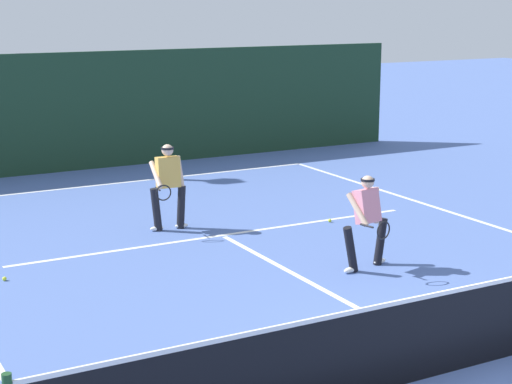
# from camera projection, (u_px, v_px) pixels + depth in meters

# --- Properties ---
(ground_plane) EXTENTS (80.00, 80.00, 0.00)m
(ground_plane) POSITION_uv_depth(u_px,v_px,m) (467.00, 367.00, 9.97)
(ground_plane) COLOR #4E69AB
(court_line_baseline_far) EXTENTS (9.72, 0.10, 0.01)m
(court_line_baseline_far) POSITION_uv_depth(u_px,v_px,m) (124.00, 182.00, 20.03)
(court_line_baseline_far) COLOR white
(court_line_baseline_far) RESTS_ON ground_plane
(court_line_service) EXTENTS (7.92, 0.10, 0.01)m
(court_line_service) POSITION_uv_depth(u_px,v_px,m) (222.00, 235.00, 15.54)
(court_line_service) COLOR white
(court_line_service) RESTS_ON ground_plane
(court_line_centre) EXTENTS (0.10, 6.40, 0.01)m
(court_line_centre) POSITION_uv_depth(u_px,v_px,m) (320.00, 288.00, 12.71)
(court_line_centre) COLOR white
(court_line_centre) RESTS_ON ground_plane
(tennis_net) EXTENTS (10.66, 0.09, 1.09)m
(tennis_net) POSITION_uv_depth(u_px,v_px,m) (470.00, 325.00, 9.86)
(tennis_net) COLOR #1E4723
(tennis_net) RESTS_ON ground_plane
(player_near) EXTENTS (1.00, 0.87, 1.53)m
(player_near) POSITION_uv_depth(u_px,v_px,m) (367.00, 218.00, 13.45)
(player_near) COLOR black
(player_near) RESTS_ON ground_plane
(player_far) EXTENTS (0.85, 0.89, 1.63)m
(player_far) POSITION_uv_depth(u_px,v_px,m) (168.00, 183.00, 15.74)
(player_far) COLOR black
(player_far) RESTS_ON ground_plane
(tennis_ball) EXTENTS (0.07, 0.07, 0.07)m
(tennis_ball) POSITION_uv_depth(u_px,v_px,m) (330.00, 220.00, 16.46)
(tennis_ball) COLOR #D1E033
(tennis_ball) RESTS_ON ground_plane
(tennis_ball_extra) EXTENTS (0.07, 0.07, 0.07)m
(tennis_ball_extra) POSITION_uv_depth(u_px,v_px,m) (4.00, 279.00, 13.03)
(tennis_ball_extra) COLOR #D1E033
(tennis_ball_extra) RESTS_ON ground_plane
(back_fence_windscreen) EXTENTS (17.81, 0.12, 2.97)m
(back_fence_windscreen) POSITION_uv_depth(u_px,v_px,m) (94.00, 111.00, 21.42)
(back_fence_windscreen) COLOR #1B3824
(back_fence_windscreen) RESTS_ON ground_plane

